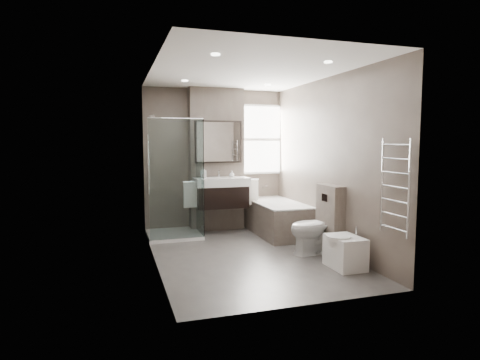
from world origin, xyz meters
name	(u,v)px	position (x,y,z in m)	size (l,w,h in m)	color
room	(247,165)	(0.00, 0.00, 1.30)	(2.70, 3.90, 2.70)	#494643
vanity_pier	(216,160)	(0.00, 1.77, 1.30)	(1.00, 0.25, 2.60)	#594E46
vanity	(221,192)	(0.00, 1.43, 0.74)	(0.95, 0.47, 0.66)	black
mirror_cabinet	(218,142)	(0.00, 1.61, 1.63)	(0.86, 0.08, 0.76)	black
towel_left	(190,195)	(-0.56, 1.40, 0.72)	(0.24, 0.06, 0.44)	white
towel_right	(252,192)	(0.56, 1.40, 0.72)	(0.24, 0.06, 0.44)	white
shower_enclosure	(180,209)	(-0.75, 1.35, 0.49)	(0.90, 0.90, 2.00)	white
bathtub	(276,216)	(0.92, 1.10, 0.32)	(0.75, 1.60, 0.57)	#594E46
window	(260,139)	(0.90, 1.88, 1.68)	(0.98, 0.06, 1.33)	white
toilet	(315,227)	(0.97, -0.24, 0.39)	(0.43, 0.76, 0.78)	white
cistern_box	(330,219)	(1.21, -0.25, 0.50)	(0.19, 0.55, 1.00)	#594E46
bidet	(345,251)	(1.01, -0.97, 0.22)	(0.45, 0.52, 0.54)	white
towel_radiator	(395,187)	(1.25, -1.60, 1.12)	(0.03, 0.49, 1.10)	silver
soap_bottle_a	(203,172)	(-0.31, 1.48, 1.10)	(0.09, 0.09, 0.20)	white
soap_bottle_b	(232,174)	(0.20, 1.46, 1.06)	(0.09, 0.09, 0.12)	white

